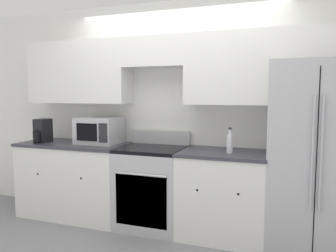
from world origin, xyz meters
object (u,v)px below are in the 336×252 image
microwave (99,130)px  oven_range (152,187)px  bottle (230,143)px  refrigerator (313,156)px

microwave → oven_range: bearing=-6.2°
microwave → bottle: bearing=-4.6°
bottle → oven_range: bearing=176.6°
oven_range → microwave: (-0.72, 0.08, 0.61)m
refrigerator → microwave: refrigerator is taller
refrigerator → bottle: size_ratio=6.99×
refrigerator → oven_range: bearing=-177.8°
oven_range → refrigerator: size_ratio=0.59×
refrigerator → bottle: bearing=-171.7°
bottle → microwave: bearing=175.4°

